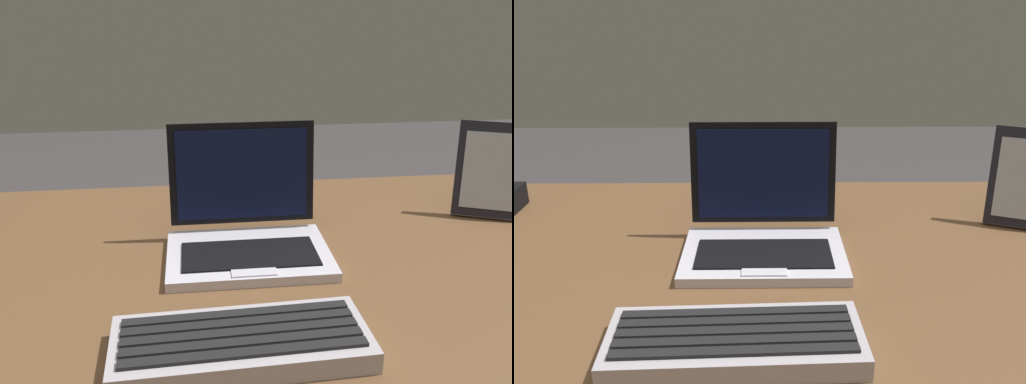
# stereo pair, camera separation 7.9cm
# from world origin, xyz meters

# --- Properties ---
(desk) EXTENTS (1.62, 0.82, 0.75)m
(desk) POSITION_xyz_m (0.00, 0.00, 0.69)
(desk) COLOR brown
(desk) RESTS_ON ground
(laptop_front) EXTENTS (0.25, 0.20, 0.19)m
(laptop_front) POSITION_xyz_m (0.05, 0.08, 0.79)
(laptop_front) COLOR silver
(laptop_front) RESTS_ON desk
(external_keyboard) EXTENTS (0.30, 0.13, 0.03)m
(external_keyboard) POSITION_xyz_m (0.02, -0.18, 0.77)
(external_keyboard) COLOR #BCB5BF
(external_keyboard) RESTS_ON desk
(photo_frame) EXTENTS (0.13, 0.09, 0.17)m
(photo_frame) POSITION_xyz_m (0.50, 0.18, 0.84)
(photo_frame) COLOR black
(photo_frame) RESTS_ON desk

